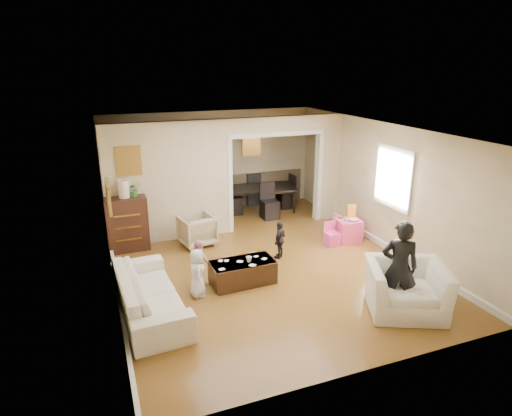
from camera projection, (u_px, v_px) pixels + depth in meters
name	position (u px, v px, depth m)	size (l,w,h in m)	color
floor	(260.00, 261.00, 8.63)	(7.00, 7.00, 0.00)	olive
partition_left	(170.00, 182.00, 9.35)	(2.75, 0.18, 2.60)	beige
partition_right	(327.00, 168.00, 10.65)	(0.55, 0.18, 2.60)	beige
partition_header	(276.00, 124.00, 9.83)	(2.22, 0.18, 0.35)	beige
window_pane	(394.00, 178.00, 8.71)	(0.03, 0.95, 1.10)	white
framed_art_partition	(128.00, 161.00, 8.81)	(0.45, 0.03, 0.55)	brown
framed_art_sofa_wall	(109.00, 197.00, 6.61)	(0.03, 0.55, 0.40)	brown
framed_art_alcove	(251.00, 144.00, 11.51)	(0.45, 0.03, 0.55)	brown
sofa	(149.00, 293.00, 6.77)	(2.25, 0.88, 0.66)	white
armchair_back	(197.00, 230.00, 9.33)	(0.69, 0.71, 0.65)	tan
armchair_front	(406.00, 288.00, 6.80)	(1.18, 1.03, 0.77)	white
dresser	(127.00, 224.00, 9.02)	(0.83, 0.47, 1.14)	#351710
table_lamp	(124.00, 189.00, 8.78)	(0.22, 0.22, 0.36)	beige
potted_plant	(134.00, 189.00, 8.86)	(0.27, 0.23, 0.30)	#347132
coffee_table	(243.00, 272.00, 7.71)	(1.12, 0.56, 0.42)	#362211
coffee_cup	(249.00, 259.00, 7.62)	(0.10, 0.10, 0.10)	silver
play_table	(348.00, 230.00, 9.57)	(0.51, 0.51, 0.49)	#EB3E79
cereal_box	(351.00, 211.00, 9.58)	(0.20, 0.07, 0.30)	gold
cyan_cup	(346.00, 219.00, 9.40)	(0.08, 0.08, 0.08)	#27BCC3
toy_block	(341.00, 217.00, 9.55)	(0.08, 0.06, 0.05)	red
play_bowl	(354.00, 220.00, 9.40)	(0.20, 0.20, 0.05)	white
dining_table	(260.00, 199.00, 11.51)	(1.84, 1.02, 0.65)	black
adult_person	(399.00, 268.00, 6.65)	(0.55, 0.36, 1.52)	black
child_kneel_a	(197.00, 273.00, 7.22)	(0.41, 0.27, 0.84)	silver
child_kneel_b	(200.00, 261.00, 7.67)	(0.40, 0.31, 0.82)	pink
child_toddler	(280.00, 240.00, 8.67)	(0.45, 0.19, 0.77)	black
craft_papers	(241.00, 262.00, 7.61)	(0.94, 0.49, 0.00)	white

